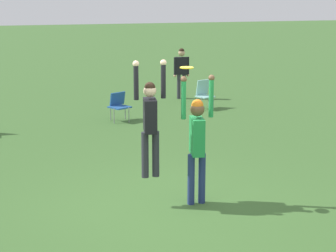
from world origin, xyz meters
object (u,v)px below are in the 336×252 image
(person_defending, at_px, (197,137))
(person_spectator_near, at_px, (182,68))
(camping_chair_2, at_px, (119,104))
(person_jumping, at_px, (150,117))
(camping_chair_1, at_px, (204,92))
(frisbee, at_px, (187,68))

(person_defending, bearing_deg, person_spectator_near, 173.37)
(camping_chair_2, bearing_deg, person_jumping, 55.25)
(camping_chair_2, bearing_deg, camping_chair_1, 170.55)
(person_jumping, xyz_separation_m, camping_chair_2, (1.04, 6.57, -1.05))
(person_defending, height_order, frisbee, frisbee)
(person_jumping, xyz_separation_m, frisbee, (0.58, -0.13, 0.80))
(person_spectator_near, bearing_deg, person_jumping, -92.19)
(person_defending, relative_size, camping_chair_1, 2.46)
(person_jumping, height_order, camping_chair_2, person_jumping)
(camping_chair_2, bearing_deg, person_defending, 61.90)
(camping_chair_2, height_order, person_spectator_near, person_spectator_near)
(camping_chair_1, bearing_deg, person_jumping, 44.26)
(camping_chair_1, xyz_separation_m, camping_chair_2, (-2.93, -0.86, -0.03))
(person_jumping, distance_m, camping_chair_2, 6.73)
(person_defending, distance_m, person_spectator_near, 9.95)
(person_jumping, bearing_deg, person_defending, -90.00)
(camping_chair_1, bearing_deg, camping_chair_2, -1.32)
(frisbee, relative_size, camping_chair_1, 0.25)
(frisbee, xyz_separation_m, person_spectator_near, (3.31, 9.42, -1.30))
(frisbee, bearing_deg, person_spectator_near, 70.64)
(frisbee, relative_size, camping_chair_2, 0.28)
(frisbee, bearing_deg, camping_chair_2, 86.10)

